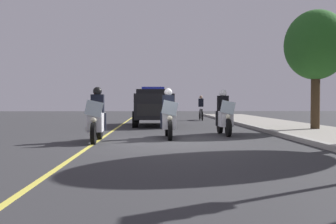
% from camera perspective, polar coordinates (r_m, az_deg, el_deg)
% --- Properties ---
extents(ground_plane, '(80.00, 80.00, 0.00)m').
position_cam_1_polar(ground_plane, '(11.52, 0.23, -4.65)').
color(ground_plane, '#333335').
extents(curb_strip, '(48.00, 0.24, 0.15)m').
position_cam_1_polar(curb_strip, '(12.37, 19.67, -3.97)').
color(curb_strip, '#9E9B93').
rests_on(curb_strip, ground).
extents(lane_stripe_center, '(48.00, 0.12, 0.01)m').
position_cam_1_polar(lane_stripe_center, '(11.65, -11.01, -4.59)').
color(lane_stripe_center, '#E0D14C').
rests_on(lane_stripe_center, ground).
extents(police_motorcycle_lead_left, '(2.14, 0.57, 1.72)m').
position_cam_1_polar(police_motorcycle_lead_left, '(11.90, -10.76, -1.10)').
color(police_motorcycle_lead_left, black).
rests_on(police_motorcycle_lead_left, ground).
extents(police_motorcycle_lead_right, '(2.14, 0.57, 1.72)m').
position_cam_1_polar(police_motorcycle_lead_right, '(12.83, 0.07, -0.89)').
color(police_motorcycle_lead_right, black).
rests_on(police_motorcycle_lead_right, ground).
extents(police_motorcycle_trailing, '(2.14, 0.57, 1.72)m').
position_cam_1_polar(police_motorcycle_trailing, '(14.22, 8.49, -0.67)').
color(police_motorcycle_trailing, black).
rests_on(police_motorcycle_trailing, ground).
extents(police_suv, '(4.96, 2.18, 2.05)m').
position_cam_1_polar(police_suv, '(19.84, -2.28, 1.02)').
color(police_suv, black).
rests_on(police_suv, ground).
extents(cyclist_background, '(1.76, 0.33, 1.69)m').
position_cam_1_polar(cyclist_background, '(25.63, 5.03, 0.63)').
color(cyclist_background, black).
rests_on(cyclist_background, ground).
extents(tree_far_back, '(2.64, 2.64, 5.06)m').
position_cam_1_polar(tree_far_back, '(17.38, 21.56, 9.35)').
color(tree_far_back, '#42301E').
rests_on(tree_far_back, sidewalk_strip).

